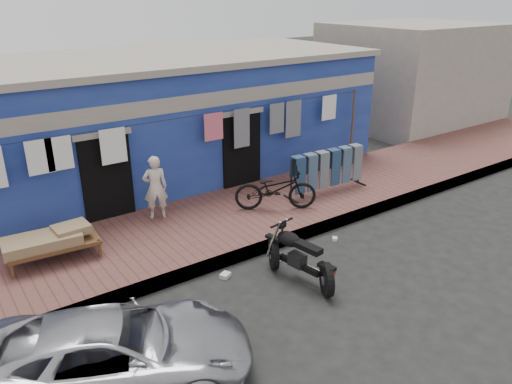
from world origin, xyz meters
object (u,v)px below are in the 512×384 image
bicycle (276,185)px  motorcycle (299,256)px  seated_person (155,187)px  car (113,351)px  jeans_rack (327,170)px  charpoy (53,246)px

bicycle → motorcycle: bearing=-176.7°
seated_person → motorcycle: seated_person is taller
motorcycle → bicycle: bearing=53.0°
seated_person → car: bearing=75.0°
bicycle → jeans_rack: bearing=-53.9°
seated_person → jeans_rack: bearing=-176.8°
car → seated_person: 4.80m
motorcycle → jeans_rack: (2.98, 2.52, 0.28)m
seated_person → bicycle: (2.43, -1.12, -0.12)m
car → charpoy: 3.45m
bicycle → jeans_rack: bicycle is taller
seated_person → bicycle: 2.68m
charpoy → jeans_rack: bearing=-3.2°
seated_person → bicycle: bearing=171.8°
motorcycle → charpoy: size_ratio=0.94×
car → charpoy: size_ratio=2.13×
seated_person → jeans_rack: 4.25m
car → motorcycle: (3.67, 0.56, -0.01)m
bicycle → motorcycle: bicycle is taller
charpoy → jeans_rack: 6.51m
motorcycle → jeans_rack: bearing=31.3°
seated_person → motorcycle: 3.72m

